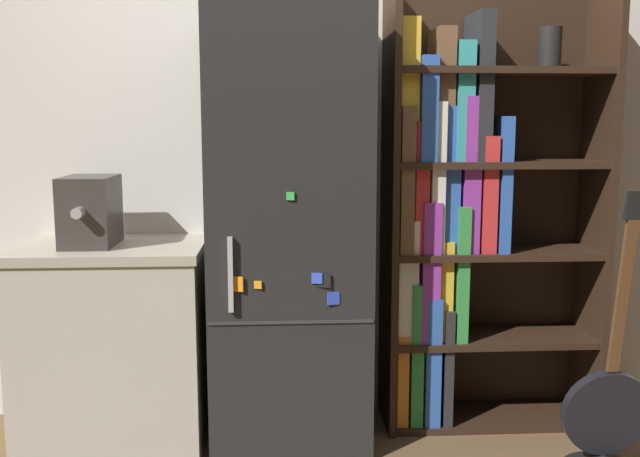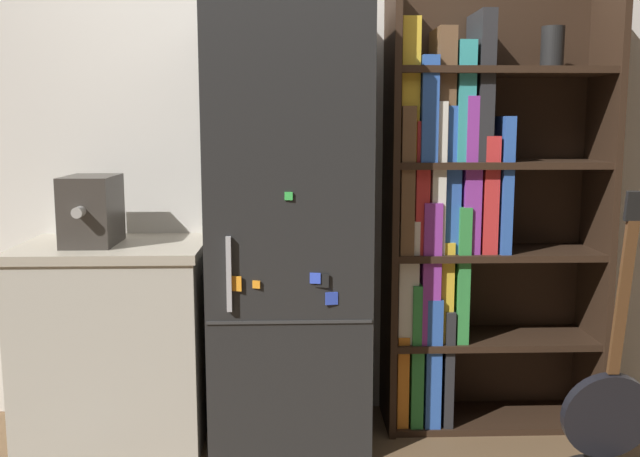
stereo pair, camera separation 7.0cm
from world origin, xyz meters
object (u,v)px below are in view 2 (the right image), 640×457
object	(u,v)px
bookshelf	(460,214)
espresso_machine	(92,210)
refrigerator	(289,228)
guitar	(606,433)

from	to	relation	value
bookshelf	espresso_machine	world-z (taller)	bookshelf
refrigerator	bookshelf	distance (m)	0.79
bookshelf	espresso_machine	distance (m)	1.62
bookshelf	espresso_machine	size ratio (longest dim) A/B	5.39
refrigerator	guitar	xyz separation A→B (m)	(1.26, -0.42, -0.77)
refrigerator	espresso_machine	bearing A→B (deg)	-179.26
bookshelf	guitar	xyz separation A→B (m)	(0.48, -0.55, -0.81)
bookshelf	guitar	size ratio (longest dim) A/B	1.76
bookshelf	refrigerator	bearing A→B (deg)	-170.49
espresso_machine	guitar	bearing A→B (deg)	-11.01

